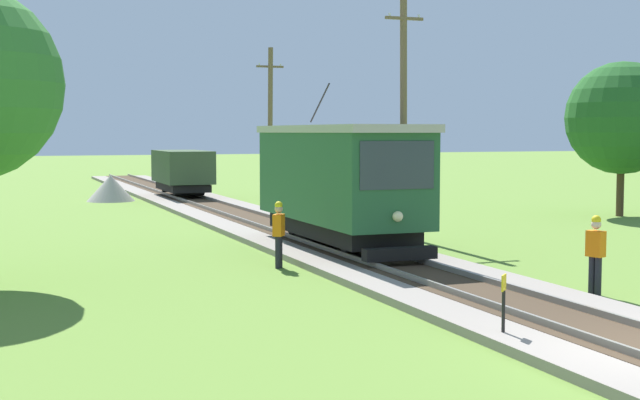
{
  "coord_description": "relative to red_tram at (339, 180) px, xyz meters",
  "views": [
    {
      "loc": [
        -9.94,
        -10.76,
        3.62
      ],
      "look_at": [
        -0.49,
        14.09,
        1.58
      ],
      "focal_mm": 49.78,
      "sensor_mm": 36.0,
      "label": 1
    }
  ],
  "objects": [
    {
      "name": "utility_pole_near_tram",
      "position": [
        3.5,
        2.79,
        2.14
      ],
      "size": [
        1.4,
        0.39,
        8.47
      ],
      "color": "brown",
      "rests_on": "ground"
    },
    {
      "name": "track_worker",
      "position": [
        2.69,
        -8.51,
        -1.21
      ],
      "size": [
        0.35,
        0.44,
        1.78
      ],
      "rotation": [
        0.0,
        0.0,
        -2.83
      ],
      "color": "black",
      "rests_on": "ground"
    },
    {
      "name": "utility_pole_mid",
      "position": [
        3.5,
        17.81,
        1.8
      ],
      "size": [
        1.4,
        0.5,
        7.8
      ],
      "color": "brown",
      "rests_on": "ground"
    },
    {
      "name": "second_worker",
      "position": [
        -2.65,
        -2.27,
        -1.21
      ],
      "size": [
        0.41,
        0.45,
        1.78
      ],
      "rotation": [
        0.0,
        0.0,
        2.53
      ],
      "color": "black",
      "rests_on": "ground"
    },
    {
      "name": "tree_right_far",
      "position": [
        15.62,
        6.37,
        2.02
      ],
      "size": [
        4.81,
        4.81,
        6.62
      ],
      "color": "#4C3823",
      "rests_on": "ground"
    },
    {
      "name": "gravel_pile",
      "position": [
        -3.74,
        22.65,
        -1.51
      ],
      "size": [
        2.49,
        2.49,
        1.37
      ],
      "primitive_type": "cone",
      "color": "#9E998E",
      "rests_on": "ground"
    },
    {
      "name": "trackside_signal_marker",
      "position": [
        -1.65,
        -11.62,
        -1.53
      ],
      "size": [
        0.21,
        0.21,
        1.18
      ],
      "color": "black",
      "rests_on": "ground"
    },
    {
      "name": "rail_left",
      "position": [
        -0.72,
        -13.79,
        -1.94
      ],
      "size": [
        0.07,
        120.0,
        0.14
      ],
      "primitive_type": "cube",
      "color": "gray",
      "rests_on": "track_ballast"
    },
    {
      "name": "red_tram",
      "position": [
        0.0,
        0.0,
        0.0
      ],
      "size": [
        2.6,
        8.54,
        4.79
      ],
      "color": "#235633",
      "rests_on": "rail_right"
    },
    {
      "name": "freight_car",
      "position": [
        -0.0,
        22.3,
        -0.64
      ],
      "size": [
        2.4,
        5.2,
        2.31
      ],
      "color": "#384C33",
      "rests_on": "rail_right"
    }
  ]
}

